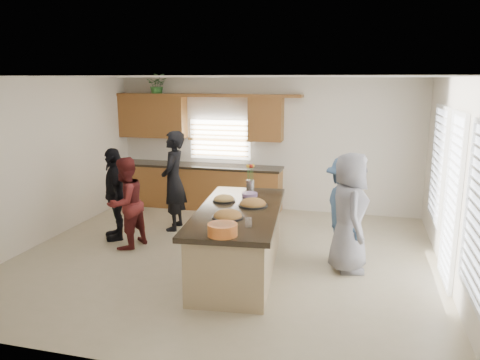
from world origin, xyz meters
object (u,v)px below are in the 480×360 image
(salad_bowl, at_px, (223,229))
(island, at_px, (239,242))
(woman_left_mid, at_px, (126,203))
(woman_left_front, at_px, (115,194))
(woman_left_back, at_px, (174,181))
(woman_right_back, at_px, (344,210))
(woman_right_front, at_px, (349,213))

(salad_bowl, bearing_deg, island, 95.51)
(woman_left_mid, height_order, woman_left_front, woman_left_front)
(woman_left_back, distance_m, woman_left_front, 1.10)
(island, bearing_deg, woman_left_back, 129.99)
(woman_right_back, height_order, woman_right_front, woman_right_front)
(woman_left_mid, bearing_deg, woman_right_front, 104.64)
(woman_left_mid, relative_size, woman_right_front, 0.87)
(woman_left_back, bearing_deg, salad_bowl, 25.65)
(woman_left_mid, bearing_deg, woman_right_back, 109.74)
(woman_left_back, bearing_deg, woman_right_front, 63.12)
(woman_left_back, relative_size, woman_right_back, 1.12)
(island, height_order, woman_right_back, woman_right_back)
(salad_bowl, distance_m, woman_left_mid, 2.75)
(woman_left_back, bearing_deg, woman_right_back, 67.87)
(island, height_order, woman_left_mid, woman_left_mid)
(woman_left_front, bearing_deg, woman_left_mid, 14.32)
(island, xyz_separation_m, woman_right_back, (1.45, 0.78, 0.37))
(island, relative_size, salad_bowl, 7.82)
(island, xyz_separation_m, woman_left_mid, (-2.07, 0.50, 0.31))
(salad_bowl, bearing_deg, woman_right_back, 55.45)
(woman_left_mid, distance_m, woman_left_front, 0.55)
(woman_left_front, relative_size, woman_right_back, 0.98)
(woman_right_back, bearing_deg, salad_bowl, 125.22)
(woman_right_back, xyz_separation_m, woman_right_front, (0.08, -0.31, 0.05))
(woman_left_mid, distance_m, woman_right_front, 3.60)
(woman_right_back, bearing_deg, woman_left_front, 68.60)
(salad_bowl, distance_m, woman_left_back, 3.32)
(woman_right_back, bearing_deg, woman_right_front, 174.32)
(woman_left_back, distance_m, woman_right_back, 3.25)
(woman_left_back, bearing_deg, woman_left_mid, -25.94)
(woman_right_front, bearing_deg, woman_right_back, 3.56)
(woman_right_front, bearing_deg, woman_left_mid, 78.57)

